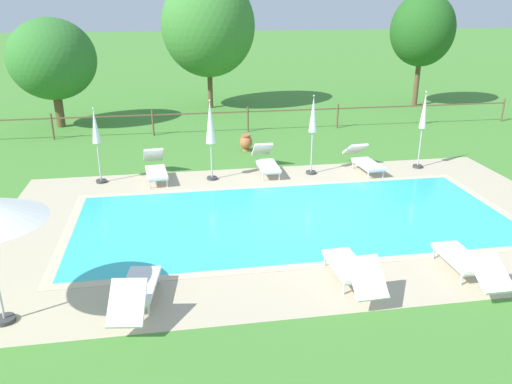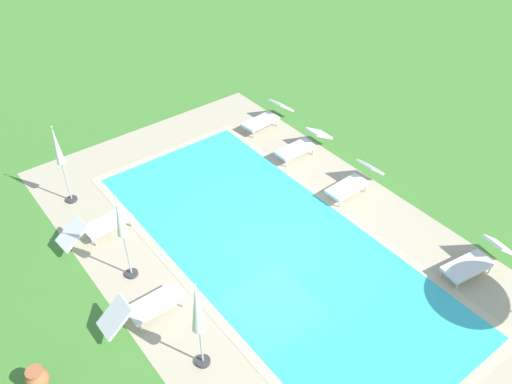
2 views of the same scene
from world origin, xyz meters
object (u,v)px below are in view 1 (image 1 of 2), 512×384
Objects in this scene: sun_lounger_north_end at (364,160)px; sun_lounger_north_far at (136,290)px; tree_west_mid at (423,30)px; patio_umbrella_closed_row_west at (210,127)px; sun_lounger_south_far at (468,262)px; tree_far_west at (208,26)px; terracotta_urn_near_fence at (246,142)px; tree_centre at (52,59)px; sun_lounger_north_near_steps at (155,168)px; sun_lounger_north_mid at (352,269)px; sun_lounger_south_near_corner at (266,161)px; patio_umbrella_closed_row_centre at (313,122)px; patio_umbrella_closed_row_mid_west at (423,119)px; patio_umbrella_closed_row_mid_east at (96,134)px.

sun_lounger_north_far is at bearing -135.03° from sun_lounger_north_end.
patio_umbrella_closed_row_west is at bearing -139.15° from tree_west_mid.
tree_west_mid is at bearing 67.52° from sun_lounger_south_far.
tree_far_west is (2.81, 17.98, 3.63)m from sun_lounger_north_far.
terracotta_urn_near_fence is 0.14× the size of tree_centre.
sun_lounger_north_mid is (3.88, -7.04, -0.00)m from sun_lounger_north_near_steps.
sun_lounger_north_mid is at bearing -86.96° from sun_lounger_south_near_corner.
sun_lounger_north_near_steps reaches higher than sun_lounger_south_near_corner.
tree_west_mid is (10.59, -1.23, -0.21)m from tree_far_west.
sun_lounger_north_near_steps is 1.01× the size of sun_lounger_north_mid.
sun_lounger_south_far is at bearing -48.67° from sun_lounger_north_near_steps.
sun_lounger_south_near_corner is at bearing -44.73° from tree_centre.
patio_umbrella_closed_row_mid_west is at bearing 0.44° from patio_umbrella_closed_row_centre.
tree_west_mid is at bearing 40.85° from patio_umbrella_closed_row_west.
sun_lounger_north_mid is 6.96m from patio_umbrella_closed_row_centre.
sun_lounger_south_far is 10.22m from terracotta_urn_near_fence.
patio_umbrella_closed_row_mid_east is (-10.23, 0.22, -0.13)m from patio_umbrella_closed_row_mid_west.
patio_umbrella_closed_row_mid_east is (-6.55, 0.25, -0.18)m from patio_umbrella_closed_row_centre.
tree_centre reaches higher than sun_lounger_north_mid.
tree_west_mid is (6.51, 9.86, 3.43)m from sun_lounger_north_end.
patio_umbrella_closed_row_mid_east reaches higher than terracotta_urn_near_fence.
sun_lounger_north_mid is 19.38m from tree_west_mid.
patio_umbrella_closed_row_centre reaches higher than sun_lounger_south_near_corner.
sun_lounger_north_end is at bearing 86.54° from sun_lounger_south_far.
sun_lounger_north_mid is 0.96× the size of sun_lounger_north_end.
sun_lounger_north_far is 0.32× the size of tree_far_west.
patio_umbrella_closed_row_mid_west reaches higher than patio_umbrella_closed_row_centre.
terracotta_urn_near_fence is (4.88, 2.67, -1.19)m from patio_umbrella_closed_row_mid_east.
sun_lounger_south_far is at bearing -78.45° from tree_far_west.
patio_umbrella_closed_row_mid_west is at bearing -28.39° from terracotta_urn_near_fence.
tree_centre reaches higher than patio_umbrella_closed_row_centre.
sun_lounger_south_near_corner is 0.79× the size of patio_umbrella_closed_row_west.
patio_umbrella_closed_row_west reaches higher than sun_lounger_north_far.
sun_lounger_north_end is 6.88m from sun_lounger_south_far.
sun_lounger_south_near_corner is (-3.18, 0.34, 0.01)m from sun_lounger_north_end.
sun_lounger_north_near_steps reaches higher than terracotta_urn_near_fence.
tree_far_west is at bearing 81.12° from sun_lounger_north_far.
patio_umbrella_closed_row_mid_west reaches higher than sun_lounger_north_far.
sun_lounger_south_near_corner is 0.86× the size of patio_umbrella_closed_row_mid_east.
sun_lounger_north_near_steps is 5.09m from patio_umbrella_closed_row_centre.
sun_lounger_south_far is 8.29m from patio_umbrella_closed_row_west.
sun_lounger_north_near_steps reaches higher than sun_lounger_north_mid.
sun_lounger_north_mid is at bearing -124.71° from patio_umbrella_closed_row_mid_west.
tree_centre is (-7.45, 5.10, 2.54)m from terracotta_urn_near_fence.
patio_umbrella_closed_row_mid_west is 15.14m from tree_centre.
sun_lounger_north_mid is 0.97× the size of sun_lounger_north_far.
patio_umbrella_closed_row_mid_west is 6.22m from terracotta_urn_near_fence.
patio_umbrella_closed_row_west is 3.18m from patio_umbrella_closed_row_centre.
patio_umbrella_closed_row_mid_west is (5.08, -0.34, 1.28)m from sun_lounger_south_near_corner.
patio_umbrella_closed_row_west is 11.43m from tree_far_west.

